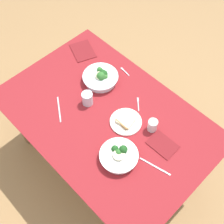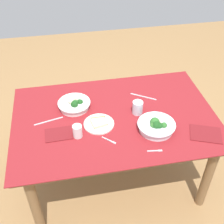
% 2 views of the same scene
% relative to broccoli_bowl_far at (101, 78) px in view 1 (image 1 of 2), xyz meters
% --- Properties ---
extents(ground_plane, '(6.00, 6.00, 0.00)m').
position_rel_broccoli_bowl_far_xyz_m(ground_plane, '(0.25, -0.19, -0.74)').
color(ground_plane, '#9E7547').
extents(dining_table, '(1.48, 0.99, 0.70)m').
position_rel_broccoli_bowl_far_xyz_m(dining_table, '(0.25, -0.19, -0.13)').
color(dining_table, maroon).
rests_on(dining_table, ground_plane).
extents(broccoli_bowl_far, '(0.26, 0.26, 0.10)m').
position_rel_broccoli_bowl_far_xyz_m(broccoli_bowl_far, '(0.00, 0.00, 0.00)').
color(broccoli_bowl_far, white).
rests_on(broccoli_bowl_far, dining_table).
extents(broccoli_bowl_near, '(0.24, 0.24, 0.09)m').
position_rel_broccoli_bowl_far_xyz_m(broccoli_bowl_near, '(0.53, -0.35, -0.00)').
color(broccoli_bowl_near, white).
rests_on(broccoli_bowl_near, dining_table).
extents(bread_side_plate, '(0.22, 0.22, 0.03)m').
position_rel_broccoli_bowl_far_xyz_m(bread_side_plate, '(0.38, -0.13, -0.03)').
color(bread_side_plate, silver).
rests_on(bread_side_plate, dining_table).
extents(water_glass_center, '(0.06, 0.06, 0.09)m').
position_rel_broccoli_bowl_far_xyz_m(water_glass_center, '(0.54, -0.04, 0.01)').
color(water_glass_center, silver).
rests_on(water_glass_center, dining_table).
extents(water_glass_side, '(0.08, 0.08, 0.10)m').
position_rel_broccoli_bowl_far_xyz_m(water_glass_side, '(0.08, -0.20, 0.01)').
color(water_glass_side, silver).
rests_on(water_glass_side, dining_table).
extents(fork_by_far_bowl, '(0.10, 0.02, 0.00)m').
position_rel_broccoli_bowl_far_xyz_m(fork_by_far_bowl, '(0.06, 0.19, -0.03)').
color(fork_by_far_bowl, '#B7B7BC').
rests_on(fork_by_far_bowl, dining_table).
extents(fork_by_near_bowl, '(0.09, 0.09, 0.00)m').
position_rel_broccoli_bowl_far_xyz_m(fork_by_near_bowl, '(0.34, 0.04, -0.03)').
color(fork_by_near_bowl, '#B7B7BC').
rests_on(fork_by_near_bowl, dining_table).
extents(table_knife_left, '(0.18, 0.12, 0.00)m').
position_rel_broccoli_bowl_far_xyz_m(table_knife_left, '(-0.02, -0.38, -0.03)').
color(table_knife_left, '#B7B7BC').
rests_on(table_knife_left, dining_table).
extents(table_knife_right, '(0.21, 0.06, 0.00)m').
position_rel_broccoli_bowl_far_xyz_m(table_knife_right, '(0.73, -0.23, -0.03)').
color(table_knife_right, '#B7B7BC').
rests_on(table_knife_right, dining_table).
extents(napkin_folded_upper, '(0.19, 0.14, 0.01)m').
position_rel_broccoli_bowl_far_xyz_m(napkin_folded_upper, '(0.67, -0.08, -0.03)').
color(napkin_folded_upper, maroon).
rests_on(napkin_folded_upper, dining_table).
extents(napkin_folded_lower, '(0.25, 0.22, 0.01)m').
position_rel_broccoli_bowl_far_xyz_m(napkin_folded_lower, '(-0.32, 0.10, -0.03)').
color(napkin_folded_lower, maroon).
rests_on(napkin_folded_lower, dining_table).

